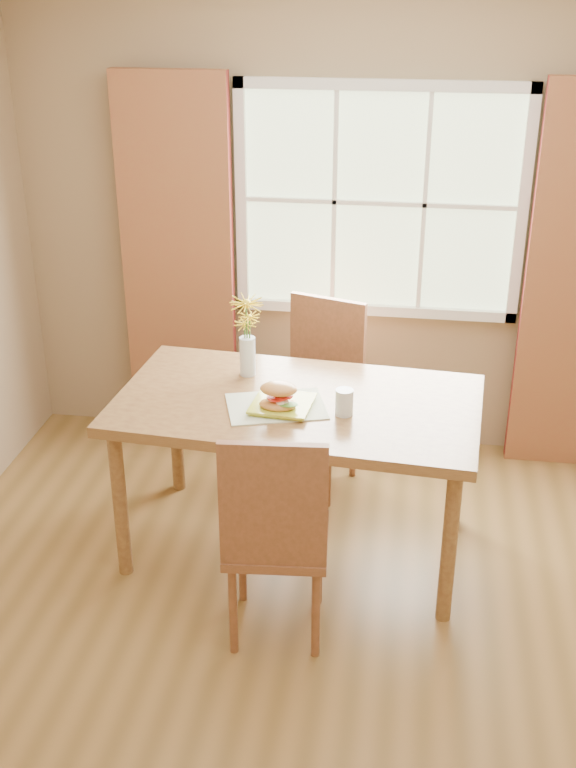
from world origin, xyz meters
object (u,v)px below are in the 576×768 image
(croissant_sandwich, at_px, (278,396))
(flower_vase, at_px, (247,329))
(chair_far, at_px, (320,385))
(chair_near, at_px, (275,531))
(dining_table, at_px, (297,416))
(water_glass, at_px, (344,403))

(croissant_sandwich, height_order, flower_vase, flower_vase)
(chair_far, bearing_deg, flower_vase, -106.58)
(flower_vase, bearing_deg, chair_near, -73.01)
(dining_table, distance_m, flower_vase, 0.50)
(chair_near, bearing_deg, dining_table, 85.87)
(chair_far, bearing_deg, dining_table, -74.47)
(chair_near, distance_m, croissant_sandwich, 0.67)
(dining_table, height_order, flower_vase, flower_vase)
(chair_far, relative_size, water_glass, 8.53)
(chair_far, bearing_deg, chair_near, -73.03)
(water_glass, bearing_deg, flower_vase, 144.73)
(chair_near, relative_size, flower_vase, 2.55)
(dining_table, bearing_deg, water_glass, -22.37)
(water_glass, bearing_deg, croissant_sandwich, -174.67)
(water_glass, bearing_deg, dining_table, 153.21)
(chair_far, height_order, flower_vase, flower_vase)
(dining_table, xyz_separation_m, water_glass, (0.23, -0.12, 0.15))
(chair_far, xyz_separation_m, flower_vase, (-0.31, -0.46, 0.50))
(chair_far, distance_m, flower_vase, 0.75)
(chair_far, height_order, water_glass, chair_far)
(chair_near, relative_size, croissant_sandwich, 5.65)
(chair_near, distance_m, flower_vase, 1.13)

